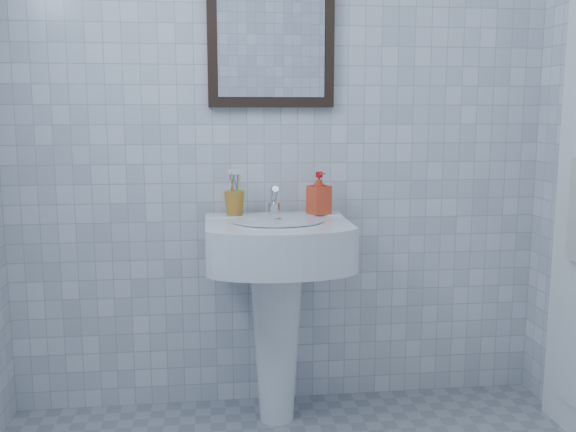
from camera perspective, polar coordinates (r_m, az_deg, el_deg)
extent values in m
cube|color=white|center=(2.62, -0.64, 9.85)|extent=(2.20, 0.02, 2.50)
cone|color=white|center=(2.58, -1.04, -10.86)|extent=(0.21, 0.21, 0.67)
cube|color=white|center=(2.42, -0.95, -2.37)|extent=(0.54, 0.38, 0.16)
cube|color=white|center=(2.56, -1.30, -0.12)|extent=(0.54, 0.10, 0.03)
cylinder|color=white|center=(2.38, -0.88, -0.38)|extent=(0.34, 0.34, 0.01)
cylinder|color=silver|center=(2.53, -1.25, 0.65)|extent=(0.05, 0.05, 0.05)
cylinder|color=silver|center=(2.50, -1.22, 1.91)|extent=(0.03, 0.09, 0.08)
cylinder|color=silver|center=(2.54, -1.29, 1.58)|extent=(0.03, 0.05, 0.09)
imported|color=red|center=(2.54, 2.77, 2.05)|extent=(0.10, 0.10, 0.17)
cube|color=black|center=(2.62, -1.52, 16.44)|extent=(0.50, 0.04, 0.62)
cube|color=white|center=(2.60, -1.48, 16.49)|extent=(0.42, 0.00, 0.54)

